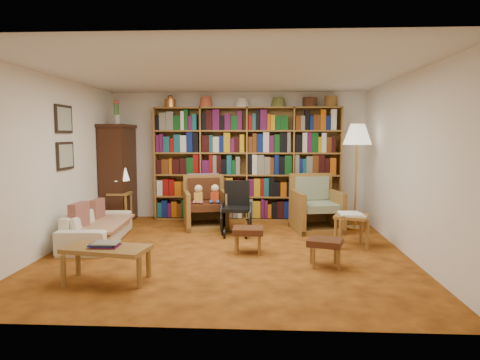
# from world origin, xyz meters

# --- Properties ---
(floor) EXTENTS (5.00, 5.00, 0.00)m
(floor) POSITION_xyz_m (0.00, 0.00, 0.00)
(floor) COLOR #B4611B
(floor) RESTS_ON ground
(ceiling) EXTENTS (5.00, 5.00, 0.00)m
(ceiling) POSITION_xyz_m (0.00, 0.00, 2.50)
(ceiling) COLOR silver
(ceiling) RESTS_ON wall_back
(wall_back) EXTENTS (5.00, 0.00, 5.00)m
(wall_back) POSITION_xyz_m (0.00, 2.50, 1.25)
(wall_back) COLOR white
(wall_back) RESTS_ON floor
(wall_front) EXTENTS (5.00, 0.00, 5.00)m
(wall_front) POSITION_xyz_m (0.00, -2.50, 1.25)
(wall_front) COLOR white
(wall_front) RESTS_ON floor
(wall_left) EXTENTS (0.00, 5.00, 5.00)m
(wall_left) POSITION_xyz_m (-2.50, 0.00, 1.25)
(wall_left) COLOR white
(wall_left) RESTS_ON floor
(wall_right) EXTENTS (0.00, 5.00, 5.00)m
(wall_right) POSITION_xyz_m (2.50, 0.00, 1.25)
(wall_right) COLOR white
(wall_right) RESTS_ON floor
(bookshelf) EXTENTS (3.60, 0.30, 2.42)m
(bookshelf) POSITION_xyz_m (0.20, 2.33, 1.17)
(bookshelf) COLOR olive
(bookshelf) RESTS_ON floor
(curio_cabinet) EXTENTS (0.50, 0.95, 2.40)m
(curio_cabinet) POSITION_xyz_m (-2.25, 2.00, 0.95)
(curio_cabinet) COLOR #341A0E
(curio_cabinet) RESTS_ON floor
(framed_pictures) EXTENTS (0.03, 0.52, 0.97)m
(framed_pictures) POSITION_xyz_m (-2.48, 0.30, 1.62)
(framed_pictures) COLOR black
(framed_pictures) RESTS_ON wall_left
(sofa) EXTENTS (1.78, 0.81, 0.51)m
(sofa) POSITION_xyz_m (-2.05, 0.37, 0.25)
(sofa) COLOR white
(sofa) RESTS_ON floor
(sofa_throw) EXTENTS (0.82, 1.42, 0.04)m
(sofa_throw) POSITION_xyz_m (-2.00, 0.37, 0.30)
(sofa_throw) COLOR beige
(sofa_throw) RESTS_ON sofa
(cushion_left) EXTENTS (0.13, 0.35, 0.35)m
(cushion_left) POSITION_xyz_m (-2.18, 0.72, 0.45)
(cushion_left) COLOR maroon
(cushion_left) RESTS_ON sofa
(cushion_right) EXTENTS (0.17, 0.41, 0.40)m
(cushion_right) POSITION_xyz_m (-2.18, 0.02, 0.45)
(cushion_right) COLOR maroon
(cushion_right) RESTS_ON sofa
(side_table_lamp) EXTENTS (0.41, 0.41, 0.60)m
(side_table_lamp) POSITION_xyz_m (-2.15, 1.73, 0.44)
(side_table_lamp) COLOR olive
(side_table_lamp) RESTS_ON floor
(table_lamp) EXTENTS (0.38, 0.38, 0.52)m
(table_lamp) POSITION_xyz_m (-2.15, 1.73, 0.95)
(table_lamp) COLOR gold
(table_lamp) RESTS_ON side_table_lamp
(armchair_leather) EXTENTS (0.93, 0.95, 0.95)m
(armchair_leather) POSITION_xyz_m (-0.51, 1.60, 0.39)
(armchair_leather) COLOR olive
(armchair_leather) RESTS_ON floor
(armchair_sage) EXTENTS (0.94, 0.96, 0.98)m
(armchair_sage) POSITION_xyz_m (1.45, 1.47, 0.37)
(armchair_sage) COLOR olive
(armchair_sage) RESTS_ON floor
(wheelchair) EXTENTS (0.51, 0.71, 0.89)m
(wheelchair) POSITION_xyz_m (0.07, 1.09, 0.41)
(wheelchair) COLOR black
(wheelchair) RESTS_ON floor
(floor_lamp) EXTENTS (0.49, 0.49, 1.85)m
(floor_lamp) POSITION_xyz_m (2.15, 1.56, 1.60)
(floor_lamp) COLOR gold
(floor_lamp) RESTS_ON floor
(side_table_papers) EXTENTS (0.60, 0.60, 0.51)m
(side_table_papers) POSITION_xyz_m (1.83, 0.34, 0.40)
(side_table_papers) COLOR olive
(side_table_papers) RESTS_ON floor
(footstool_a) EXTENTS (0.43, 0.37, 0.36)m
(footstool_a) POSITION_xyz_m (0.30, -0.09, 0.30)
(footstool_a) COLOR #4B2414
(footstool_a) RESTS_ON floor
(footstool_b) EXTENTS (0.50, 0.46, 0.35)m
(footstool_b) POSITION_xyz_m (1.29, -0.67, 0.29)
(footstool_b) COLOR #4B2414
(footstool_b) RESTS_ON floor
(coffee_table) EXTENTS (1.01, 0.63, 0.46)m
(coffee_table) POSITION_xyz_m (-1.26, -1.37, 0.35)
(coffee_table) COLOR olive
(coffee_table) RESTS_ON floor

